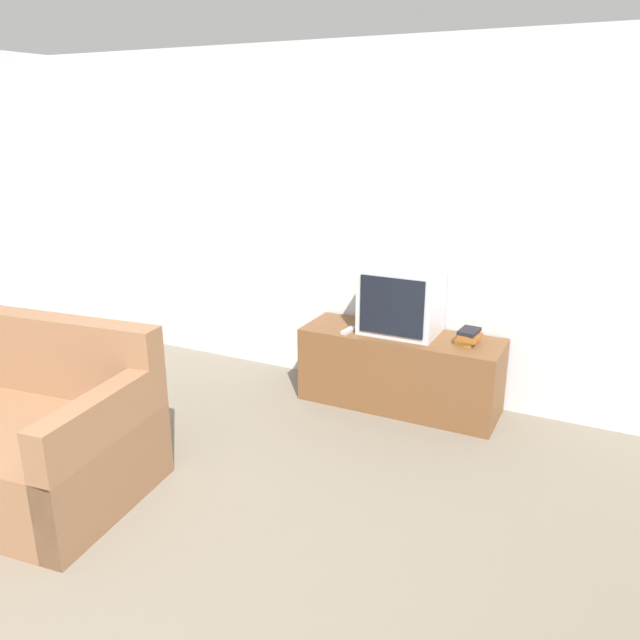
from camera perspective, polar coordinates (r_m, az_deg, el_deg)
The scene contains 6 objects.
ground_plane at distance 3.12m, azimuth -22.95°, elevation -25.12°, with size 14.00×14.00×0.00m, color #756B5B.
wall_back at distance 4.84m, azimuth 2.98°, elevation 8.93°, with size 9.00×0.06×2.60m.
tv_stand at distance 4.67m, azimuth 7.32°, elevation -4.56°, with size 1.46×0.49×0.56m.
television at distance 4.54m, azimuth 7.43°, elevation 1.85°, with size 0.55×0.41×0.49m.
book_stack at distance 4.46m, azimuth 13.42°, elevation -1.42°, with size 0.16×0.23×0.10m.
remote_on_stand at distance 4.57m, azimuth 2.62°, elevation -0.97°, with size 0.06×0.16×0.02m.
Camera 1 is at (1.90, -1.36, 2.06)m, focal length 35.00 mm.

